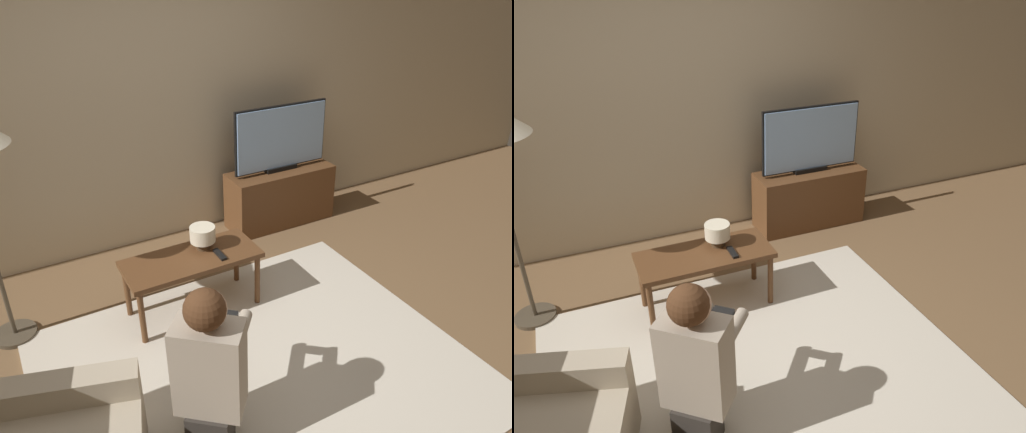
# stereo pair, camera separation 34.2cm
# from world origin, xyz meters

# --- Properties ---
(ground_plane) EXTENTS (10.00, 10.00, 0.00)m
(ground_plane) POSITION_xyz_m (0.00, 0.00, 0.00)
(ground_plane) COLOR brown
(wall_back) EXTENTS (10.00, 0.06, 2.60)m
(wall_back) POSITION_xyz_m (0.00, 1.93, 1.30)
(wall_back) COLOR beige
(wall_back) RESTS_ON ground_plane
(rug) EXTENTS (2.55, 2.12, 0.02)m
(rug) POSITION_xyz_m (0.00, 0.00, 0.01)
(rug) COLOR beige
(rug) RESTS_ON ground_plane
(tv_stand) EXTENTS (1.01, 0.36, 0.54)m
(tv_stand) POSITION_xyz_m (1.16, 1.61, 0.27)
(tv_stand) COLOR brown
(tv_stand) RESTS_ON ground_plane
(tv) EXTENTS (0.93, 0.08, 0.60)m
(tv) POSITION_xyz_m (1.16, 1.61, 0.84)
(tv) COLOR black
(tv) RESTS_ON tv_stand
(coffee_table) EXTENTS (0.94, 0.41, 0.45)m
(coffee_table) POSITION_xyz_m (-0.10, 0.76, 0.40)
(coffee_table) COLOR brown
(coffee_table) RESTS_ON ground_plane
(person_kneeling) EXTENTS (0.68, 0.74, 0.98)m
(person_kneeling) POSITION_xyz_m (-0.47, -0.32, 0.51)
(person_kneeling) COLOR #332D28
(person_kneeling) RESTS_ON rug
(table_lamp) EXTENTS (0.18, 0.18, 0.17)m
(table_lamp) POSITION_xyz_m (0.02, 0.82, 0.56)
(table_lamp) COLOR #4C3823
(table_lamp) RESTS_ON coffee_table
(remote) EXTENTS (0.04, 0.15, 0.02)m
(remote) POSITION_xyz_m (0.08, 0.68, 0.46)
(remote) COLOR black
(remote) RESTS_ON coffee_table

